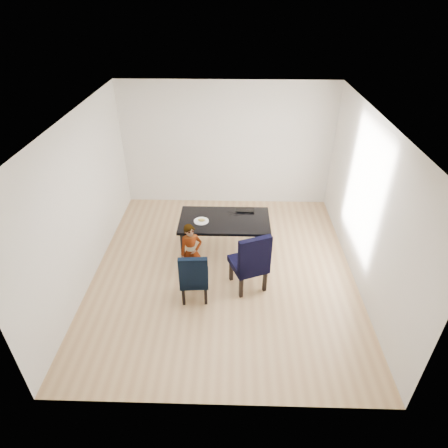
{
  "coord_description": "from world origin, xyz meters",
  "views": [
    {
      "loc": [
        0.15,
        -5.09,
        4.3
      ],
      "look_at": [
        0.0,
        0.2,
        0.85
      ],
      "focal_mm": 30.0,
      "sensor_mm": 36.0,
      "label": 1
    }
  ],
  "objects_px": {
    "dining_table": "(224,237)",
    "chair_right": "(248,259)",
    "chair_left": "(194,274)",
    "laptop": "(245,209)",
    "child": "(191,252)",
    "plate": "(201,221)"
  },
  "relations": [
    {
      "from": "dining_table",
      "to": "chair_right",
      "type": "height_order",
      "value": "chair_right"
    },
    {
      "from": "chair_right",
      "to": "dining_table",
      "type": "bearing_deg",
      "value": 93.47
    },
    {
      "from": "child",
      "to": "laptop",
      "type": "relative_size",
      "value": 2.94
    },
    {
      "from": "dining_table",
      "to": "laptop",
      "type": "distance_m",
      "value": 0.64
    },
    {
      "from": "dining_table",
      "to": "chair_left",
      "type": "relative_size",
      "value": 1.76
    },
    {
      "from": "child",
      "to": "plate",
      "type": "xyz_separation_m",
      "value": [
        0.13,
        0.58,
        0.24
      ]
    },
    {
      "from": "chair_left",
      "to": "child",
      "type": "distance_m",
      "value": 0.51
    },
    {
      "from": "plate",
      "to": "chair_left",
      "type": "bearing_deg",
      "value": -91.89
    },
    {
      "from": "dining_table",
      "to": "child",
      "type": "xyz_separation_m",
      "value": [
        -0.54,
        -0.65,
        0.14
      ]
    },
    {
      "from": "chair_left",
      "to": "plate",
      "type": "bearing_deg",
      "value": 84.03
    },
    {
      "from": "child",
      "to": "plate",
      "type": "distance_m",
      "value": 0.64
    },
    {
      "from": "dining_table",
      "to": "chair_right",
      "type": "distance_m",
      "value": 0.97
    },
    {
      "from": "child",
      "to": "chair_left",
      "type": "bearing_deg",
      "value": -98.37
    },
    {
      "from": "dining_table",
      "to": "chair_left",
      "type": "height_order",
      "value": "chair_left"
    },
    {
      "from": "dining_table",
      "to": "child",
      "type": "bearing_deg",
      "value": -129.5
    },
    {
      "from": "laptop",
      "to": "chair_right",
      "type": "bearing_deg",
      "value": 95.53
    },
    {
      "from": "plate",
      "to": "dining_table",
      "type": "bearing_deg",
      "value": 10.21
    },
    {
      "from": "plate",
      "to": "chair_right",
      "type": "bearing_deg",
      "value": -44.06
    },
    {
      "from": "chair_left",
      "to": "laptop",
      "type": "relative_size",
      "value": 2.6
    },
    {
      "from": "chair_right",
      "to": "laptop",
      "type": "relative_size",
      "value": 3.13
    },
    {
      "from": "chair_right",
      "to": "laptop",
      "type": "height_order",
      "value": "chair_right"
    },
    {
      "from": "laptop",
      "to": "plate",
      "type": "bearing_deg",
      "value": 32.29
    }
  ]
}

